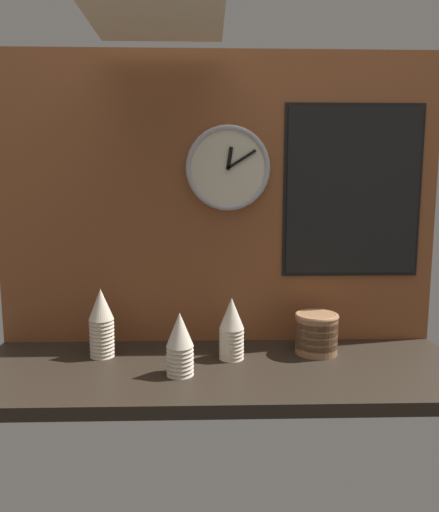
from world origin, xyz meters
name	(u,v)px	position (x,y,z in m)	size (l,w,h in m)	color
ground_plane	(220,371)	(0.00, 0.00, -0.02)	(1.60, 0.56, 0.04)	black
wall_tiled_back	(218,201)	(0.00, 0.27, 0.53)	(1.60, 0.03, 1.05)	brown
cup_stack_center	(180,344)	(-0.12, -0.07, 0.10)	(0.08, 0.08, 0.20)	beige
cup_stack_left	(102,323)	(-0.40, 0.10, 0.12)	(0.08, 0.08, 0.23)	beige
cup_stack_center_right	(232,328)	(0.04, 0.06, 0.10)	(0.08, 0.08, 0.21)	beige
bowl_stack_right	(316,332)	(0.34, 0.11, 0.07)	(0.15, 0.15, 0.14)	#996B47
wall_clock	(228,168)	(0.04, 0.23, 0.64)	(0.30, 0.03, 0.30)	beige
menu_board	(353,191)	(0.49, 0.24, 0.56)	(0.50, 0.01, 0.62)	black
ceiling_light_panel	(155,16)	(-0.19, 0.00, 1.06)	(0.40, 0.40, 0.02)	white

